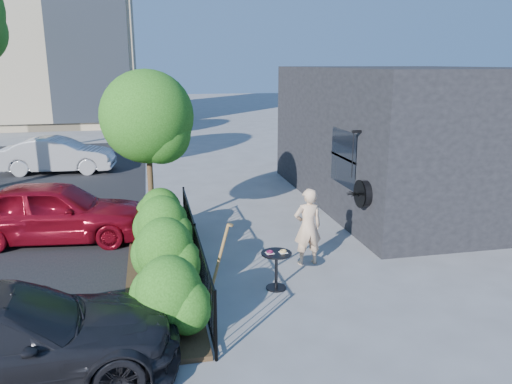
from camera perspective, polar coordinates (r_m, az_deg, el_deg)
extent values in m
plane|color=gray|center=(10.40, 1.50, -8.84)|extent=(120.00, 120.00, 0.00)
cube|color=black|center=(15.95, 17.25, 6.24)|extent=(6.00, 9.00, 4.00)
cube|color=black|center=(12.82, 9.99, 3.88)|extent=(0.04, 1.60, 1.40)
cube|color=black|center=(12.82, 10.01, 3.88)|extent=(0.05, 1.70, 0.06)
cylinder|color=black|center=(11.56, 12.22, -0.19)|extent=(0.18, 0.60, 0.60)
cylinder|color=black|center=(11.52, 11.76, -0.22)|extent=(0.03, 0.64, 0.64)
cube|color=black|center=(11.74, 11.48, 6.80)|extent=(0.25, 0.06, 0.06)
cylinder|color=black|center=(11.80, 10.99, 4.15)|extent=(0.02, 0.02, 1.05)
cylinder|color=black|center=(7.26, -4.64, -15.03)|extent=(0.05, 0.05, 1.10)
cylinder|color=black|center=(9.96, -6.95, -6.59)|extent=(0.05, 0.05, 1.10)
cylinder|color=black|center=(12.80, -8.21, -1.82)|extent=(0.05, 0.05, 1.10)
cube|color=black|center=(9.79, -7.04, -3.81)|extent=(0.03, 6.00, 0.03)
cube|color=black|center=(10.13, -6.87, -8.97)|extent=(0.03, 6.00, 0.03)
cylinder|color=black|center=(7.34, -4.75, -14.65)|extent=(0.02, 0.02, 1.04)
cylinder|color=black|center=(7.52, -4.95, -13.91)|extent=(0.02, 0.02, 1.04)
cylinder|color=black|center=(7.69, -5.15, -13.21)|extent=(0.02, 0.02, 1.04)
cylinder|color=black|center=(7.87, -5.34, -12.55)|extent=(0.02, 0.02, 1.04)
cylinder|color=black|center=(8.05, -5.51, -11.91)|extent=(0.02, 0.02, 1.04)
cylinder|color=black|center=(8.23, -5.68, -11.29)|extent=(0.02, 0.02, 1.04)
cylinder|color=black|center=(8.41, -5.84, -10.71)|extent=(0.02, 0.02, 1.04)
cylinder|color=black|center=(8.59, -5.99, -10.15)|extent=(0.02, 0.02, 1.04)
cylinder|color=black|center=(8.77, -6.14, -9.61)|extent=(0.02, 0.02, 1.04)
cylinder|color=black|center=(8.95, -6.28, -9.09)|extent=(0.02, 0.02, 1.04)
cylinder|color=black|center=(9.13, -6.41, -8.60)|extent=(0.02, 0.02, 1.04)
cylinder|color=black|center=(9.32, -6.54, -8.12)|extent=(0.02, 0.02, 1.04)
cylinder|color=black|center=(9.50, -6.66, -7.66)|extent=(0.02, 0.02, 1.04)
cylinder|color=black|center=(9.69, -6.78, -7.22)|extent=(0.02, 0.02, 1.04)
cylinder|color=black|center=(9.87, -6.89, -6.80)|extent=(0.02, 0.02, 1.04)
cylinder|color=black|center=(10.06, -7.00, -6.39)|extent=(0.02, 0.02, 1.04)
cylinder|color=black|center=(10.24, -7.11, -6.00)|extent=(0.02, 0.02, 1.04)
cylinder|color=black|center=(10.43, -7.21, -5.62)|extent=(0.02, 0.02, 1.04)
cylinder|color=black|center=(10.62, -7.30, -5.25)|extent=(0.02, 0.02, 1.04)
cylinder|color=black|center=(10.81, -7.40, -4.90)|extent=(0.02, 0.02, 1.04)
cylinder|color=black|center=(10.99, -7.49, -4.56)|extent=(0.02, 0.02, 1.04)
cylinder|color=black|center=(11.18, -7.58, -4.23)|extent=(0.02, 0.02, 1.04)
cylinder|color=black|center=(11.37, -7.66, -3.91)|extent=(0.02, 0.02, 1.04)
cylinder|color=black|center=(11.56, -7.74, -3.60)|extent=(0.02, 0.02, 1.04)
cylinder|color=black|center=(11.75, -7.82, -3.30)|extent=(0.02, 0.02, 1.04)
cylinder|color=black|center=(11.94, -7.90, -3.02)|extent=(0.02, 0.02, 1.04)
cylinder|color=black|center=(12.13, -7.97, -2.74)|extent=(0.02, 0.02, 1.04)
cylinder|color=black|center=(12.32, -8.04, -2.46)|extent=(0.02, 0.02, 1.04)
cylinder|color=black|center=(12.51, -8.11, -2.20)|extent=(0.02, 0.02, 1.04)
cylinder|color=black|center=(12.71, -8.18, -1.95)|extent=(0.02, 0.02, 1.04)
cube|color=#382616|center=(10.13, -10.86, -9.52)|extent=(1.30, 6.00, 0.08)
ellipsoid|color=#1E4E11|center=(7.86, -9.89, -11.54)|extent=(1.10, 1.10, 1.24)
ellipsoid|color=#1E4E11|center=(9.32, -10.33, -7.26)|extent=(1.10, 1.10, 1.24)
ellipsoid|color=#1E4E11|center=(10.73, -10.62, -4.33)|extent=(1.10, 1.10, 1.24)
ellipsoid|color=#1E4E11|center=(12.07, -10.84, -2.21)|extent=(1.10, 1.10, 1.24)
cylinder|color=#3F2B19|center=(12.42, -11.93, 0.60)|extent=(0.14, 0.14, 2.40)
sphere|color=#1E4E11|center=(12.14, -12.34, 8.14)|extent=(2.20, 2.20, 2.20)
sphere|color=#1E4E11|center=(11.98, -10.81, 6.54)|extent=(1.43, 1.43, 1.43)
cylinder|color=black|center=(9.31, 2.35, -7.03)|extent=(0.57, 0.57, 0.03)
cylinder|color=black|center=(9.44, 2.33, -9.02)|extent=(0.06, 0.06, 0.69)
cylinder|color=black|center=(9.58, 2.31, -10.87)|extent=(0.38, 0.38, 0.03)
cube|color=white|center=(9.28, 1.59, -6.98)|extent=(0.16, 0.16, 0.01)
cube|color=white|center=(9.32, 3.13, -6.90)|extent=(0.16, 0.16, 0.01)
torus|color=#4B0C2C|center=(9.27, 1.59, -6.84)|extent=(0.13, 0.13, 0.04)
torus|color=tan|center=(9.31, 3.14, -6.77)|extent=(0.13, 0.13, 0.04)
imported|color=#DBB18D|center=(10.45, 5.93, -3.97)|extent=(0.61, 0.41, 1.64)
cylinder|color=brown|center=(8.66, -4.30, -7.96)|extent=(0.41, 0.05, 1.35)
cube|color=gray|center=(8.93, -5.51, -12.24)|extent=(0.10, 0.20, 0.28)
cylinder|color=brown|center=(8.46, -2.97, -3.78)|extent=(0.12, 0.11, 0.06)
imported|color=maroon|center=(12.71, -22.02, -2.05)|extent=(4.44, 2.20, 1.46)
imported|color=#B7B7BD|center=(20.68, -21.67, 3.94)|extent=(4.28, 1.83, 1.37)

